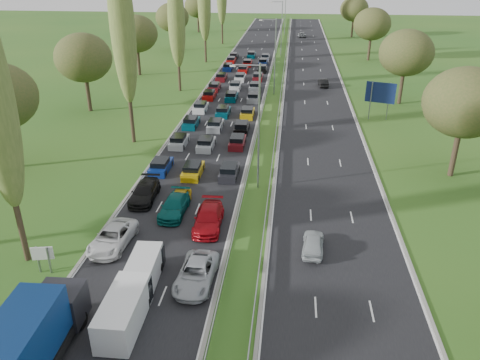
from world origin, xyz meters
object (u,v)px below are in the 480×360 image
(blue_lorry, at_px, (27,345))
(white_van_front, at_px, (125,309))
(white_van_rear, at_px, (144,269))
(direction_sign, at_px, (380,94))
(near_car_3, at_px, (145,192))
(info_sign, at_px, (43,256))
(near_car_2, at_px, (113,237))

(blue_lorry, relative_size, white_van_front, 1.78)
(white_van_rear, relative_size, direction_sign, 0.91)
(blue_lorry, distance_m, white_van_rear, 9.22)
(white_van_front, xyz_separation_m, direction_sign, (21.42, 43.08, 2.48))
(white_van_front, bearing_deg, direction_sign, 62.68)
(near_car_3, distance_m, direction_sign, 37.00)
(blue_lorry, distance_m, white_van_front, 5.69)
(info_sign, bearing_deg, white_van_front, -30.67)
(near_car_2, relative_size, info_sign, 2.57)
(blue_lorry, height_order, info_sign, blue_lorry)
(blue_lorry, bearing_deg, white_van_front, 47.33)
(info_sign, bearing_deg, near_car_2, 46.83)
(info_sign, bearing_deg, blue_lorry, -66.59)
(near_car_2, height_order, direction_sign, direction_sign)
(blue_lorry, relative_size, info_sign, 4.47)
(near_car_3, bearing_deg, direction_sign, 45.11)
(near_car_2, height_order, white_van_rear, white_van_rear)
(near_car_3, xyz_separation_m, white_van_front, (3.66, -16.01, 0.30))
(near_car_3, relative_size, info_sign, 2.49)
(near_car_2, relative_size, direction_sign, 1.04)
(near_car_3, bearing_deg, blue_lorry, -92.02)
(near_car_2, bearing_deg, direction_sign, 57.65)
(white_van_rear, xyz_separation_m, direction_sign, (21.50, 38.91, 2.60))
(near_car_3, distance_m, white_van_front, 16.43)
(info_sign, bearing_deg, white_van_rear, -1.68)
(white_van_rear, height_order, direction_sign, direction_sign)
(info_sign, relative_size, direction_sign, 0.40)
(blue_lorry, distance_m, info_sign, 9.45)
(near_car_3, relative_size, white_van_front, 1.00)
(near_car_2, xyz_separation_m, info_sign, (-3.56, -3.80, 0.60))
(near_car_3, distance_m, info_sign, 12.23)
(blue_lorry, bearing_deg, near_car_3, 87.79)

